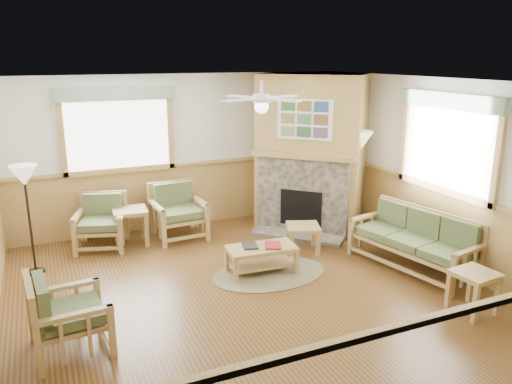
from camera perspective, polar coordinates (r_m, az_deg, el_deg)
name	(u,v)px	position (r m, az deg, el deg)	size (l,w,h in m)	color
floor	(250,293)	(6.65, -0.74, -11.50)	(6.00, 6.00, 0.01)	brown
ceiling	(249,82)	(5.94, -0.84, 12.45)	(6.00, 6.00, 0.01)	white
wall_back	(183,152)	(8.93, -8.34, 4.56)	(6.00, 0.02, 2.70)	white
wall_front	(415,299)	(3.76, 17.73, -11.53)	(6.00, 0.02, 2.70)	white
wall_right	(437,172)	(7.80, 19.98, 2.21)	(0.02, 6.00, 2.70)	white
wainscot	(249,254)	(6.42, -0.76, -7.08)	(6.00, 6.00, 1.10)	#AA8545
fireplace	(311,152)	(8.84, 6.30, 4.53)	(2.20, 2.20, 2.70)	#AA8545
window_back	(115,85)	(8.52, -15.87, 11.64)	(1.90, 0.16, 1.50)	white
window_right	(454,91)	(7.46, 21.65, 10.69)	(0.16, 1.90, 1.50)	white
ceiling_fan	(262,84)	(6.34, 0.64, 12.28)	(1.24, 1.24, 0.36)	white
sofa	(413,241)	(7.56, 17.52, -5.34)	(0.75, 1.83, 0.84)	#A5844D
armchair_back_left	(101,222)	(8.34, -17.31, -3.34)	(0.76, 0.76, 0.85)	#A5844D
armchair_back_right	(178,212)	(8.49, -8.87, -2.25)	(0.81, 0.81, 0.91)	#A5844D
armchair_left	(69,313)	(5.65, -20.55, -12.84)	(0.76, 0.76, 0.85)	#A5844D
coffee_table	(262,259)	(7.16, 0.65, -7.71)	(0.97, 0.49, 0.39)	#A5844D
end_table_chairs	(131,227)	(8.40, -14.11, -3.86)	(0.53, 0.51, 0.60)	#A5844D
end_table_sofa	(473,292)	(6.61, 23.55, -10.47)	(0.47, 0.45, 0.53)	#A5844D
footstool	(303,238)	(7.92, 5.39, -5.29)	(0.50, 0.50, 0.43)	#A5844D
braided_rug	(269,273)	(7.19, 1.52, -9.28)	(1.66, 1.66, 0.01)	brown
floor_lamp_left	(29,220)	(7.61, -24.47, -2.95)	(0.36, 0.36, 1.58)	black
floor_lamp_right	(358,184)	(8.60, 11.58, 0.92)	(0.41, 0.41, 1.80)	black
book_red	(273,244)	(7.09, 1.93, -6.00)	(0.22, 0.30, 0.03)	maroon
book_dark	(250,245)	(7.08, -0.69, -6.07)	(0.20, 0.27, 0.03)	#26261F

